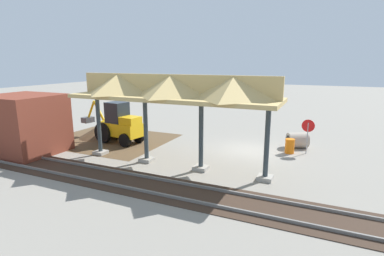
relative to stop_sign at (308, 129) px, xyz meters
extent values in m
plane|color=gray|center=(3.36, 0.86, -1.52)|extent=(120.00, 120.00, 0.00)
cube|color=brown|center=(13.23, 2.27, -1.52)|extent=(8.40, 7.00, 0.01)
cube|color=#9E998E|center=(1.48, 5.30, -1.42)|extent=(0.70, 0.70, 0.20)
cylinder|color=#2D383D|center=(1.48, 5.30, 0.28)|extent=(0.24, 0.24, 3.60)
cube|color=#9E998E|center=(4.80, 5.30, -1.42)|extent=(0.70, 0.70, 0.20)
cylinder|color=#2D383D|center=(4.80, 5.30, 0.28)|extent=(0.24, 0.24, 3.60)
cube|color=#9E998E|center=(8.12, 5.30, -1.42)|extent=(0.70, 0.70, 0.20)
cylinder|color=#2D383D|center=(8.12, 5.30, 0.28)|extent=(0.24, 0.24, 3.60)
cube|color=#9E998E|center=(11.45, 5.30, -1.42)|extent=(0.70, 0.70, 0.20)
cylinder|color=#2D383D|center=(11.45, 5.30, 0.28)|extent=(0.24, 0.24, 3.60)
cube|color=tan|center=(6.46, 5.30, 2.18)|extent=(11.17, 3.20, 0.20)
cube|color=tan|center=(6.46, 5.30, 2.83)|extent=(11.17, 0.20, 1.10)
pyramid|color=tan|center=(3.14, 5.30, 2.83)|extent=(2.99, 3.20, 1.10)
pyramid|color=tan|center=(6.46, 5.30, 2.83)|extent=(2.99, 3.20, 1.10)
pyramid|color=tan|center=(9.78, 5.30, 2.83)|extent=(2.99, 3.20, 1.10)
cube|color=slate|center=(3.36, 7.49, -1.45)|extent=(60.00, 0.08, 0.15)
cube|color=slate|center=(3.36, 8.93, -1.45)|extent=(60.00, 0.08, 0.15)
cube|color=#38281E|center=(3.36, 8.21, -1.51)|extent=(60.00, 2.58, 0.03)
cylinder|color=gray|center=(0.00, 0.00, -0.55)|extent=(0.06, 0.06, 1.94)
cylinder|color=red|center=(0.00, 0.00, 0.22)|extent=(0.76, 0.11, 0.76)
cube|color=#EAB214|center=(12.03, 2.58, -0.55)|extent=(3.35, 1.75, 0.90)
cube|color=#1E262D|center=(12.23, 2.55, 0.60)|extent=(1.45, 1.34, 1.40)
cube|color=#EAB214|center=(11.02, 2.73, 0.15)|extent=(1.30, 1.25, 0.50)
cylinder|color=black|center=(12.88, 1.73, -0.82)|extent=(1.43, 0.50, 1.40)
cylinder|color=black|center=(13.08, 3.15, -0.82)|extent=(1.43, 0.50, 1.40)
cylinder|color=black|center=(10.86, 2.09, -1.07)|extent=(0.93, 0.43, 0.90)
cylinder|color=black|center=(11.05, 3.38, -1.07)|extent=(0.93, 0.43, 0.90)
cylinder|color=#EAB214|center=(14.07, 2.28, 0.55)|extent=(1.08, 0.33, 1.41)
cylinder|color=#EAB214|center=(14.94, 2.16, 0.48)|extent=(1.00, 0.30, 1.54)
cube|color=#47474C|center=(15.36, 2.10, -0.25)|extent=(0.71, 0.88, 0.40)
cone|color=brown|center=(14.43, 1.96, -1.52)|extent=(6.05, 6.05, 1.79)
cylinder|color=#9E9384|center=(0.64, -1.12, -1.02)|extent=(1.57, 1.47, 1.01)
cylinder|color=black|center=(1.19, -0.83, -1.02)|extent=(0.32, 0.59, 0.65)
cube|color=brown|center=(15.88, 6.85, 0.26)|extent=(4.10, 3.69, 3.57)
cylinder|color=orange|center=(0.94, 0.34, -1.07)|extent=(0.56, 0.56, 0.90)
camera|label=1|loc=(-0.88, 18.98, 3.99)|focal=28.00mm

